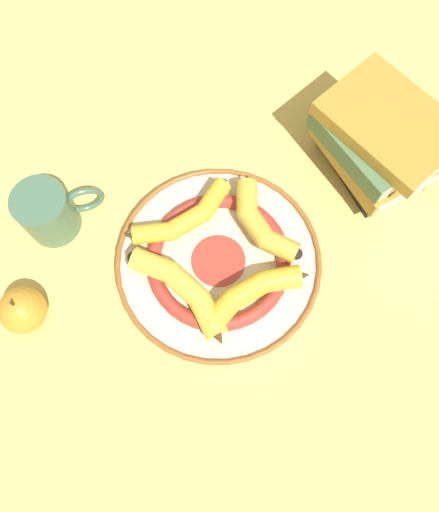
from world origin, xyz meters
name	(u,v)px	position (x,y,z in m)	size (l,w,h in m)	color
ground_plane	(216,261)	(0.00, 0.00, 0.00)	(2.80, 2.80, 0.00)	#E5CC6B
decorative_bowl	(220,260)	(0.00, -0.01, 0.01)	(0.34, 0.34, 0.03)	beige
banana_a	(183,290)	(-0.08, -0.02, 0.05)	(0.07, 0.20, 0.04)	yellow
banana_b	(183,219)	(-0.01, 0.08, 0.05)	(0.20, 0.07, 0.03)	yellow
banana_c	(260,222)	(0.09, 0.00, 0.05)	(0.08, 0.17, 0.03)	gold
banana_d	(253,292)	(0.00, -0.09, 0.05)	(0.19, 0.07, 0.04)	yellow
book_stack	(379,144)	(0.32, -0.03, 0.07)	(0.18, 0.21, 0.14)	black
coffee_mug	(49,211)	(-0.17, 0.22, 0.05)	(0.14, 0.09, 0.09)	#477056
apple	(23,310)	(-0.29, 0.11, 0.04)	(0.07, 0.07, 0.08)	gold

